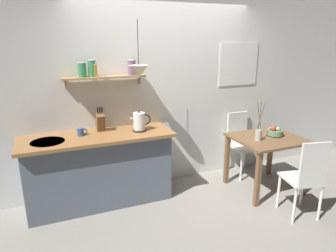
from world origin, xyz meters
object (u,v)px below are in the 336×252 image
at_px(dining_chair_far, 241,140).
at_px(electric_kettle, 139,122).
at_px(dining_table, 266,146).
at_px(coffee_mug_by_sink, 81,132).
at_px(dining_chair_near, 306,176).
at_px(fruit_bowl, 275,132).
at_px(knife_block, 100,121).
at_px(pendant_lamp, 139,71).
at_px(twig_vase, 259,134).

height_order(dining_chair_far, electric_kettle, electric_kettle).
height_order(dining_table, coffee_mug_by_sink, coffee_mug_by_sink).
bearing_deg(electric_kettle, dining_chair_near, -36.89).
xyz_separation_m(fruit_bowl, coffee_mug_by_sink, (-2.51, 0.50, 0.15)).
bearing_deg(fruit_bowl, electric_kettle, 166.80).
relative_size(dining_chair_near, knife_block, 3.10).
relative_size(knife_block, pendant_lamp, 0.47).
distance_m(knife_block, pendant_lamp, 0.80).
xyz_separation_m(knife_block, coffee_mug_by_sink, (-0.26, -0.10, -0.08)).
bearing_deg(coffee_mug_by_sink, twig_vase, -14.64).
bearing_deg(fruit_bowl, dining_chair_near, -104.09).
bearing_deg(fruit_bowl, knife_block, 165.13).
distance_m(dining_chair_far, fruit_bowl, 0.65).
bearing_deg(electric_kettle, fruit_bowl, -13.20).
relative_size(dining_chair_far, pendant_lamp, 1.43).
bearing_deg(twig_vase, pendant_lamp, 162.61).
distance_m(coffee_mug_by_sink, pendant_lamp, 1.00).
relative_size(fruit_bowl, knife_block, 0.69).
bearing_deg(coffee_mug_by_sink, dining_chair_far, 1.62).
bearing_deg(dining_chair_near, dining_table, 85.89).
bearing_deg(electric_kettle, dining_table, -15.07).
height_order(fruit_bowl, pendant_lamp, pendant_lamp).
relative_size(electric_kettle, coffee_mug_by_sink, 2.15).
relative_size(dining_chair_near, pendant_lamp, 1.47).
relative_size(dining_table, electric_kettle, 3.32).
distance_m(dining_table, coffee_mug_by_sink, 2.45).
bearing_deg(dining_chair_near, electric_kettle, 143.11).
xyz_separation_m(dining_chair_far, coffee_mug_by_sink, (-2.39, -0.07, 0.44)).
bearing_deg(twig_vase, electric_kettle, 161.52).
distance_m(dining_chair_far, coffee_mug_by_sink, 2.43).
height_order(electric_kettle, coffee_mug_by_sink, electric_kettle).
bearing_deg(twig_vase, fruit_bowl, 11.78).
relative_size(dining_table, dining_chair_near, 0.90).
xyz_separation_m(dining_table, dining_chair_far, (0.02, 0.59, -0.11)).
bearing_deg(twig_vase, dining_table, 13.29).
xyz_separation_m(twig_vase, knife_block, (-1.92, 0.67, 0.20)).
height_order(dining_chair_near, twig_vase, twig_vase).
distance_m(dining_table, fruit_bowl, 0.23).
bearing_deg(dining_table, twig_vase, -166.71).
bearing_deg(coffee_mug_by_sink, knife_block, 21.04).
relative_size(fruit_bowl, electric_kettle, 0.81).
relative_size(dining_table, pendant_lamp, 1.33).
bearing_deg(coffee_mug_by_sink, dining_chair_near, -28.97).
bearing_deg(dining_chair_far, pendant_lamp, -173.99).
xyz_separation_m(dining_chair_far, knife_block, (-2.13, 0.03, 0.52)).
bearing_deg(electric_kettle, coffee_mug_by_sink, 173.69).
distance_m(dining_table, pendant_lamp, 2.00).
bearing_deg(pendant_lamp, electric_kettle, 86.46).
distance_m(dining_chair_near, electric_kettle, 2.06).
distance_m(fruit_bowl, twig_vase, 0.34).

